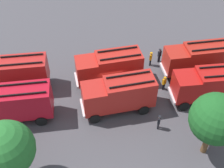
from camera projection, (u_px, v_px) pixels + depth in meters
The scene contains 14 objects.
ground_plane at pixel (112, 93), 29.76m from camera, with size 56.48×56.48×0.00m, color #423F44.
fire_truck_0 at pixel (196, 58), 30.74m from camera, with size 7.27×2.92×3.88m.
fire_truck_1 at pixel (109, 67), 29.65m from camera, with size 7.39×3.29×3.88m.
fire_truck_2 at pixel (15, 73), 28.94m from camera, with size 7.20×2.75×3.88m.
fire_truck_3 at pixel (209, 84), 27.68m from camera, with size 7.24×2.86×3.88m.
fire_truck_4 at pixel (119, 94), 26.70m from camera, with size 7.39×3.29×3.88m.
fire_truck_5 at pixel (15, 103), 25.84m from camera, with size 7.21×2.78×3.88m.
firefighter_0 at pixel (159, 121), 25.72m from camera, with size 0.36×0.47×1.70m.
firefighter_1 at pixel (151, 58), 32.58m from camera, with size 0.41×0.48×1.83m.
firefighter_2 at pixel (164, 83), 29.62m from camera, with size 0.48×0.40×1.69m.
firefighter_3 at pixel (159, 55), 33.05m from camera, with size 0.48×0.42×1.84m.
tree_0 at pixel (216, 119), 21.51m from camera, with size 4.21×4.21×6.53m.
tree_1 at pixel (6, 149), 19.52m from camera, with size 4.19×4.19×6.50m.
traffic_cone_0 at pixel (140, 62), 33.16m from camera, with size 0.51×0.51×0.73m, color #F2600C.
Camera 1 is at (2.75, 20.81, 21.12)m, focal length 44.27 mm.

